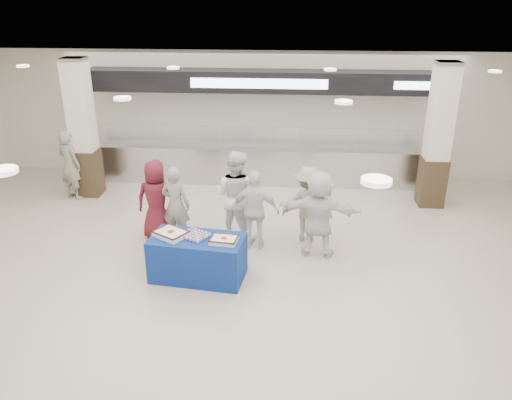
# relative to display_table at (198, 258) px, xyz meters

# --- Properties ---
(ground) EXTENTS (14.00, 14.00, 0.00)m
(ground) POSITION_rel_display_table_xyz_m (0.70, -0.62, -0.38)
(ground) COLOR beige
(ground) RESTS_ON ground
(serving_line) EXTENTS (8.70, 0.85, 2.80)m
(serving_line) POSITION_rel_display_table_xyz_m (0.70, 4.78, 0.78)
(serving_line) COLOR silver
(serving_line) RESTS_ON ground
(column_left) EXTENTS (0.55, 0.55, 3.20)m
(column_left) POSITION_rel_display_table_xyz_m (-3.30, 3.58, 1.15)
(column_left) COLOR #332617
(column_left) RESTS_ON ground
(column_right) EXTENTS (0.55, 0.55, 3.20)m
(column_right) POSITION_rel_display_table_xyz_m (4.70, 3.58, 1.15)
(column_right) COLOR #332617
(column_right) RESTS_ON ground
(display_table) EXTENTS (1.63, 0.97, 0.75)m
(display_table) POSITION_rel_display_table_xyz_m (0.00, 0.00, 0.00)
(display_table) COLOR navy
(display_table) RESTS_ON ground
(sheet_cake_left) EXTENTS (0.64, 0.60, 0.10)m
(sheet_cake_left) POSITION_rel_display_table_xyz_m (-0.44, 0.04, 0.43)
(sheet_cake_left) COLOR white
(sheet_cake_left) RESTS_ON display_table
(sheet_cake_right) EXTENTS (0.47, 0.38, 0.09)m
(sheet_cake_right) POSITION_rel_display_table_xyz_m (0.47, -0.11, 0.42)
(sheet_cake_right) COLOR white
(sheet_cake_right) RESTS_ON display_table
(cupcake_tray) EXTENTS (0.48, 0.44, 0.06)m
(cupcake_tray) POSITION_rel_display_table_xyz_m (-0.04, 0.04, 0.41)
(cupcake_tray) COLOR #A1A1A6
(cupcake_tray) RESTS_ON display_table
(civilian_maroon) EXTENTS (0.78, 0.51, 1.59)m
(civilian_maroon) POSITION_rel_display_table_xyz_m (-1.06, 1.45, 0.42)
(civilian_maroon) COLOR maroon
(civilian_maroon) RESTS_ON ground
(soldier_a) EXTENTS (0.62, 0.46, 1.54)m
(soldier_a) POSITION_rel_display_table_xyz_m (-0.65, 1.28, 0.40)
(soldier_a) COLOR gray
(soldier_a) RESTS_ON ground
(chef_tall) EXTENTS (1.06, 0.96, 1.78)m
(chef_tall) POSITION_rel_display_table_xyz_m (0.48, 1.57, 0.52)
(chef_tall) COLOR white
(chef_tall) RESTS_ON ground
(chef_short) EXTENTS (0.93, 0.47, 1.54)m
(chef_short) POSITION_rel_display_table_xyz_m (0.88, 1.16, 0.39)
(chef_short) COLOR white
(chef_short) RESTS_ON ground
(soldier_b) EXTENTS (1.00, 0.61, 1.51)m
(soldier_b) POSITION_rel_display_table_xyz_m (1.86, 1.56, 0.38)
(soldier_b) COLOR gray
(soldier_b) RESTS_ON ground
(civilian_white) EXTENTS (1.57, 0.70, 1.64)m
(civilian_white) POSITION_rel_display_table_xyz_m (2.05, 0.98, 0.44)
(civilian_white) COLOR white
(civilian_white) RESTS_ON ground
(soldier_bg) EXTENTS (0.71, 0.60, 1.64)m
(soldier_bg) POSITION_rel_display_table_xyz_m (-3.60, 3.31, 0.44)
(soldier_bg) COLOR gray
(soldier_bg) RESTS_ON ground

